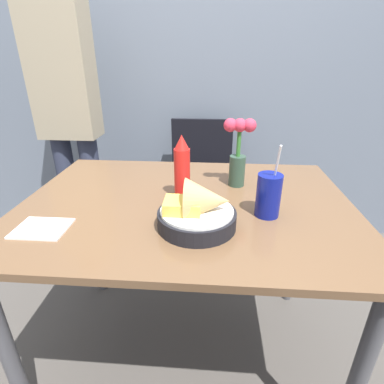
{
  "coord_description": "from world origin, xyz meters",
  "views": [
    {
      "loc": [
        0.09,
        -0.97,
        1.25
      ],
      "look_at": [
        0.02,
        -0.05,
        0.83
      ],
      "focal_mm": 28.0,
      "sensor_mm": 36.0,
      "label": 1
    }
  ],
  "objects": [
    {
      "name": "ketchup_bottle",
      "position": [
        -0.02,
        0.03,
        0.89
      ],
      "size": [
        0.06,
        0.06,
        0.24
      ],
      "color": "red",
      "rests_on": "dining_table"
    },
    {
      "name": "food_basket",
      "position": [
        0.06,
        -0.17,
        0.83
      ],
      "size": [
        0.24,
        0.24,
        0.16
      ],
      "color": "black",
      "rests_on": "dining_table"
    },
    {
      "name": "ground_plane",
      "position": [
        0.0,
        0.0,
        0.0
      ],
      "size": [
        12.0,
        12.0,
        0.0
      ],
      "primitive_type": "plane",
      "color": "#4C4742"
    },
    {
      "name": "chair_far_window",
      "position": [
        0.01,
        0.88,
        0.53
      ],
      "size": [
        0.4,
        0.4,
        0.88
      ],
      "color": "black",
      "rests_on": "ground_plane"
    },
    {
      "name": "napkin",
      "position": [
        -0.42,
        -0.23,
        0.78
      ],
      "size": [
        0.15,
        0.12,
        0.01
      ],
      "color": "white",
      "rests_on": "dining_table"
    },
    {
      "name": "dining_table",
      "position": [
        0.0,
        0.0,
        0.67
      ],
      "size": [
        1.18,
        0.86,
        0.77
      ],
      "color": "brown",
      "rests_on": "ground_plane"
    },
    {
      "name": "drink_cup",
      "position": [
        0.27,
        -0.08,
        0.84
      ],
      "size": [
        0.08,
        0.08,
        0.25
      ],
      "color": "navy",
      "rests_on": "dining_table"
    },
    {
      "name": "wall_window",
      "position": [
        0.0,
        1.14,
        1.3
      ],
      "size": [
        7.0,
        0.06,
        2.6
      ],
      "color": "slate",
      "rests_on": "ground_plane"
    },
    {
      "name": "person_standing",
      "position": [
        -0.72,
        0.68,
        0.99
      ],
      "size": [
        0.32,
        0.19,
        1.71
      ],
      "color": "#2D3347",
      "rests_on": "ground_plane"
    },
    {
      "name": "flower_vase",
      "position": [
        0.19,
        0.16,
        0.92
      ],
      "size": [
        0.12,
        0.06,
        0.27
      ],
      "color": "#2D4738",
      "rests_on": "dining_table"
    }
  ]
}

